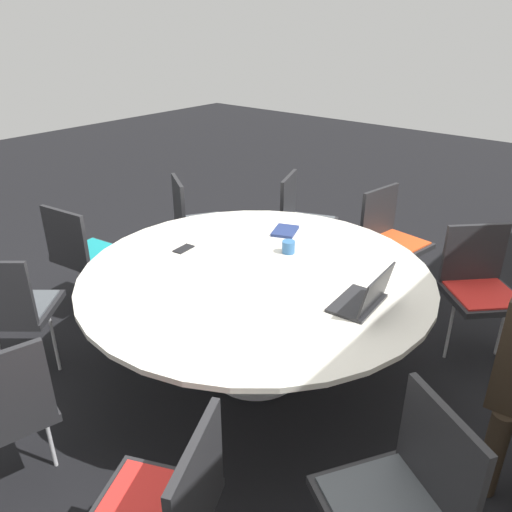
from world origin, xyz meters
TOP-DOWN VIEW (x-y plane):
  - ground_plane at (0.00, 0.00)m, footprint 16.00×16.00m
  - conference_table at (0.00, 0.00)m, footprint 2.06×2.06m
  - chair_1 at (-1.09, 0.97)m, footprint 0.61×0.61m
  - chair_2 at (-1.45, 0.17)m, footprint 0.50×0.49m
  - chair_3 at (-1.33, -0.59)m, footprint 0.56×0.55m
  - chair_4 at (-0.72, -1.27)m, footprint 0.59×0.60m
  - chair_5 at (0.26, -1.43)m, footprint 0.47×0.49m
  - chair_6 at (0.98, -1.08)m, footprint 0.60×0.61m
  - chair_8 at (1.30, 0.66)m, footprint 0.57×0.56m
  - chair_9 at (0.71, 1.27)m, footprint 0.59×0.60m
  - laptop at (-0.05, 0.68)m, footprint 0.34×0.25m
  - spiral_notebook at (-0.58, -0.22)m, footprint 0.25×0.22m
  - coffee_cup at (-0.33, -0.01)m, footprint 0.08×0.08m
  - cell_phone at (0.06, -0.56)m, footprint 0.15×0.09m
  - handbag at (-1.47, -0.34)m, footprint 0.36×0.16m

SIDE VIEW (x-z plane):
  - ground_plane at x=0.00m, z-range 0.00..0.00m
  - handbag at x=-1.47m, z-range 0.00..0.28m
  - chair_1 at x=-1.09m, z-range 0.09..0.97m
  - chair_2 at x=-1.45m, z-range 0.09..0.97m
  - chair_3 at x=-1.33m, z-range 0.09..0.97m
  - chair_4 at x=-0.72m, z-range 0.09..0.97m
  - chair_5 at x=0.26m, z-range 0.09..0.97m
  - chair_6 at x=0.98m, z-range 0.09..0.97m
  - chair_8 at x=1.30m, z-range 0.09..0.97m
  - chair_9 at x=0.71m, z-range 0.09..0.97m
  - conference_table at x=0.00m, z-range 0.29..1.01m
  - cell_phone at x=0.06m, z-range 0.72..0.73m
  - spiral_notebook at x=-0.58m, z-range 0.72..0.74m
  - coffee_cup at x=-0.33m, z-range 0.72..0.80m
  - laptop at x=-0.05m, z-range 0.67..0.88m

